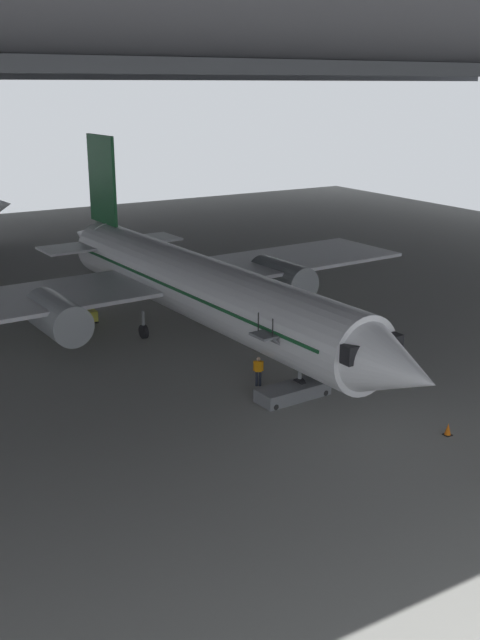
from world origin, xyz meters
TOP-DOWN VIEW (x-y plane):
  - ground_plane at (0.00, 0.00)m, footprint 110.00×110.00m
  - hangar_structure at (-0.09, 13.78)m, footprint 121.00×99.00m
  - airplane_main at (-0.26, -1.27)m, footprint 37.45×38.81m
  - boarding_stairs at (-0.37, -12.02)m, footprint 4.39×1.70m
  - crew_worker_by_stairs at (-0.96, -9.71)m, footprint 0.47×0.38m
  - traffic_cone_orange at (3.37, -19.30)m, footprint 0.36×0.36m
  - baggage_tug at (-4.92, 6.27)m, footprint 1.36×2.25m

SIDE VIEW (x-z plane):
  - ground_plane at x=0.00m, z-range 0.00..0.00m
  - traffic_cone_orange at x=3.37m, z-range -0.01..0.59m
  - baggage_tug at x=-4.92m, z-range 0.08..0.98m
  - boarding_stairs at x=-0.37m, z-range -1.65..3.13m
  - crew_worker_by_stairs at x=-0.96m, z-range 0.12..1.78m
  - airplane_main at x=-0.26m, z-range -2.47..9.59m
  - hangar_structure at x=-0.09m, z-range 8.31..26.23m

